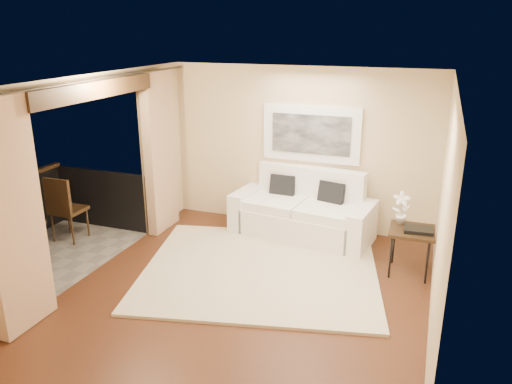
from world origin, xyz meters
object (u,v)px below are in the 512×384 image
at_px(orchid, 401,208).
at_px(balcony_chair_far, 63,204).
at_px(bistro_table, 13,230).
at_px(side_table, 412,233).
at_px(balcony_chair_near, 18,246).
at_px(ice_bucket, 4,214).
at_px(sofa, 304,213).

xyz_separation_m(orchid, balcony_chair_far, (-5.05, -0.92, -0.26)).
height_order(bistro_table, balcony_chair_far, balcony_chair_far).
xyz_separation_m(side_table, bistro_table, (-5.14, -1.85, 0.04)).
bearing_deg(balcony_chair_far, orchid, -170.40).
bearing_deg(balcony_chair_far, balcony_chair_near, 106.12).
bearing_deg(ice_bucket, balcony_chair_near, -32.85).
bearing_deg(orchid, balcony_chair_far, -169.68).
bearing_deg(balcony_chair_near, balcony_chair_far, 122.97).
relative_size(balcony_chair_near, ice_bucket, 4.89).
bearing_deg(ice_bucket, side_table, 18.44).
xyz_separation_m(orchid, bistro_table, (-4.97, -2.00, -0.25)).
distance_m(sofa, balcony_chair_far, 3.84).
distance_m(side_table, balcony_chair_near, 5.26).
relative_size(orchid, balcony_chair_far, 0.44).
bearing_deg(side_table, balcony_chair_far, -171.60).
relative_size(bistro_table, balcony_chair_far, 0.67).
height_order(side_table, orchid, orchid).
xyz_separation_m(side_table, orchid, (-0.18, 0.15, 0.29)).
bearing_deg(balcony_chair_far, sofa, -156.33).
relative_size(side_table, balcony_chair_near, 0.67).
relative_size(bistro_table, balcony_chair_near, 0.74).
bearing_deg(bistro_table, ice_bucket, 160.54).
height_order(orchid, balcony_chair_near, orchid).
distance_m(side_table, orchid, 0.37).
height_order(bistro_table, balcony_chair_near, balcony_chair_near).
relative_size(sofa, orchid, 5.03).
relative_size(sofa, ice_bucket, 11.81).
bearing_deg(orchid, sofa, 156.98).
bearing_deg(sofa, bistro_table, -134.67).
bearing_deg(side_table, sofa, 155.02).
distance_m(sofa, ice_bucket, 4.46).
height_order(balcony_chair_far, balcony_chair_near, balcony_chair_far).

